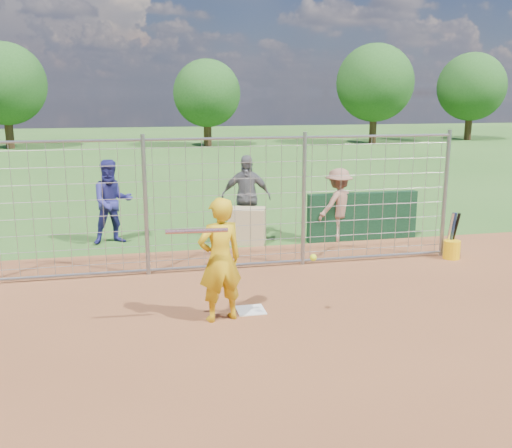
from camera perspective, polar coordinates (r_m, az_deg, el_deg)
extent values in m
plane|color=#2D591E|center=(9.16, -0.79, -8.23)|extent=(100.00, 100.00, 0.00)
plane|color=brown|center=(6.53, 4.66, -17.51)|extent=(18.00, 18.00, 0.00)
cube|color=silver|center=(8.97, -0.54, -8.62)|extent=(0.43, 0.43, 0.02)
cube|color=#11381E|center=(13.29, 10.59, 0.76)|extent=(2.60, 0.20, 1.10)
imported|color=gold|center=(8.35, -3.62, -3.61)|extent=(0.77, 0.60, 1.86)
imported|color=navy|center=(13.09, -14.19, 2.15)|extent=(1.05, 0.89, 1.89)
imported|color=#5C5D61|center=(13.16, -1.01, 2.73)|extent=(1.22, 0.73, 1.95)
imported|color=#8A5F4B|center=(13.07, 8.23, 1.90)|extent=(1.24, 1.01, 1.67)
cube|color=tan|center=(12.80, -0.91, -0.18)|extent=(0.92, 0.75, 0.80)
cylinder|color=silver|center=(7.88, -5.94, -0.70)|extent=(0.86, 0.11, 0.06)
sphere|color=#D7EC18|center=(8.35, 5.75, -3.36)|extent=(0.10, 0.10, 0.10)
cylinder|color=yellow|center=(12.31, 18.98, -2.44)|extent=(0.34, 0.34, 0.38)
cylinder|color=silver|center=(12.24, 18.78, -0.77)|extent=(0.06, 0.23, 0.84)
cylinder|color=navy|center=(12.27, 19.07, -0.76)|extent=(0.08, 0.24, 0.84)
cylinder|color=black|center=(12.30, 19.26, -0.74)|extent=(0.06, 0.29, 0.83)
cylinder|color=gray|center=(10.57, -10.98, 1.76)|extent=(0.08, 0.08, 2.60)
cylinder|color=gray|center=(11.03, 4.79, 2.42)|extent=(0.08, 0.08, 2.60)
cylinder|color=gray|center=(12.24, 18.38, 2.85)|extent=(0.08, 0.08, 2.60)
cylinder|color=gray|center=(10.54, -3.00, 8.54)|extent=(9.00, 0.05, 0.05)
cylinder|color=gray|center=(10.99, -2.85, -4.14)|extent=(9.00, 0.05, 0.05)
cube|color=gray|center=(10.71, -2.92, 1.85)|extent=(9.00, 0.02, 2.50)
cylinder|color=#3F2B19|center=(38.14, -23.48, 8.83)|extent=(0.50, 0.50, 2.52)
sphere|color=#26561E|center=(38.09, -23.84, 12.71)|extent=(4.90, 4.90, 4.90)
cylinder|color=#3F2B19|center=(36.74, -4.87, 9.44)|extent=(0.50, 0.50, 2.16)
sphere|color=#26561E|center=(36.67, -4.94, 12.90)|extent=(4.20, 4.20, 4.20)
cylinder|color=#3F2B19|center=(39.20, 11.62, 9.76)|extent=(0.50, 0.50, 2.59)
sphere|color=#26561E|center=(39.15, 11.80, 13.65)|extent=(5.04, 5.04, 5.04)
cylinder|color=#3F2B19|center=(44.29, 20.49, 9.46)|extent=(0.50, 0.50, 2.45)
sphere|color=#26561E|center=(44.24, 20.75, 12.71)|extent=(4.76, 4.76, 4.76)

